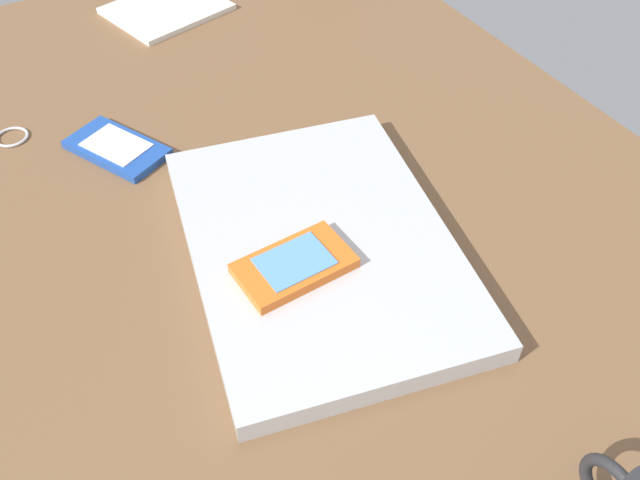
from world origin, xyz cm
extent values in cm
cube|color=brown|center=(0.00, 0.00, 1.50)|extent=(120.00, 80.00, 3.00)
cube|color=#B7BABC|center=(-9.40, 2.74, 4.15)|extent=(39.24, 31.19, 2.31)
cube|color=orange|center=(-11.86, 6.83, 5.85)|extent=(6.93, 11.07, 1.08)
cube|color=#5993E0|center=(-11.86, 6.83, 6.46)|extent=(5.28, 6.93, 0.14)
cube|color=#1E479E|center=(16.43, 15.43, 3.46)|extent=(13.36, 10.99, 0.92)
cube|color=white|center=(16.43, 15.43, 3.99)|extent=(8.75, 7.71, 0.14)
torus|color=silver|center=(25.01, 25.69, 3.18)|extent=(3.92, 3.92, 0.36)
cube|color=white|center=(45.88, -1.48, 3.40)|extent=(17.41, 18.90, 0.80)
camera|label=1|loc=(-50.08, 25.37, 52.88)|focal=38.30mm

